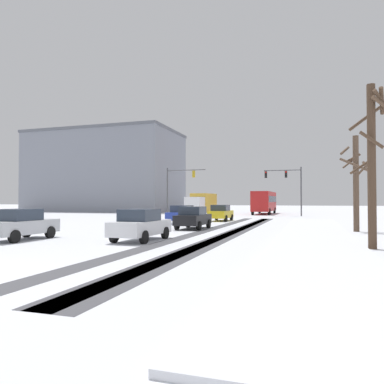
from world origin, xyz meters
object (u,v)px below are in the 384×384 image
object	(u,v)px
car_blue_second	(182,214)
box_truck_delivery	(202,204)
bare_tree_sidewalk_mid	(356,179)
bus_oncoming	(264,201)
bare_tree_sidewalk_near	(372,158)
traffic_signal_far_left	(177,183)
office_building_far_left_block	(106,172)
car_black_third	(193,218)
traffic_signal_far_right	(288,181)
car_yellow_cab_lead	(221,213)
car_silver_fifth	(20,224)
car_white_fourth	(141,225)

from	to	relation	value
car_blue_second	box_truck_delivery	distance (m)	17.17
bare_tree_sidewalk_mid	box_truck_delivery	bearing A→B (deg)	128.08
bus_oncoming	car_blue_second	bearing A→B (deg)	-99.45
bare_tree_sidewalk_near	box_truck_delivery	bearing A→B (deg)	118.20
traffic_signal_far_left	office_building_far_left_block	size ratio (longest dim) A/B	0.23
car_black_third	bus_oncoming	size ratio (longest dim) A/B	0.37
traffic_signal_far_right	bare_tree_sidewalk_mid	xyz separation A→B (m)	(5.73, -24.00, -1.12)
car_yellow_cab_lead	box_truck_delivery	world-z (taller)	box_truck_delivery
car_yellow_cab_lead	car_blue_second	size ratio (longest dim) A/B	1.00
car_yellow_cab_lead	car_silver_fifth	size ratio (longest dim) A/B	1.00
office_building_far_left_block	traffic_signal_far_left	bearing A→B (deg)	-38.44
car_yellow_cab_lead	office_building_far_left_block	xyz separation A→B (m)	(-29.17, 26.67, 6.78)
car_yellow_cab_lead	office_building_far_left_block	world-z (taller)	office_building_far_left_block
bus_oncoming	bare_tree_sidewalk_mid	bearing A→B (deg)	-72.50
traffic_signal_far_left	car_blue_second	bearing A→B (deg)	-68.38
bare_tree_sidewalk_mid	office_building_far_left_block	distance (m)	54.82
car_blue_second	bare_tree_sidewalk_mid	bearing A→B (deg)	-19.36
car_silver_fifth	office_building_far_left_block	world-z (taller)	office_building_far_left_block
bus_oncoming	box_truck_delivery	xyz separation A→B (m)	(-7.39, -8.87, -0.36)
car_black_third	office_building_far_left_block	size ratio (longest dim) A/B	0.15
bus_oncoming	box_truck_delivery	world-z (taller)	bus_oncoming
car_blue_second	bare_tree_sidewalk_near	world-z (taller)	bare_tree_sidewalk_near
car_blue_second	bus_oncoming	size ratio (longest dim) A/B	0.38
car_yellow_cab_lead	bare_tree_sidewalk_mid	size ratio (longest dim) A/B	0.65
car_white_fourth	bus_oncoming	world-z (taller)	bus_oncoming
traffic_signal_far_left	car_blue_second	distance (m)	16.60
traffic_signal_far_right	traffic_signal_far_left	bearing A→B (deg)	-164.13
bus_oncoming	box_truck_delivery	size ratio (longest dim) A/B	1.47
bus_oncoming	office_building_far_left_block	size ratio (longest dim) A/B	0.40
car_yellow_cab_lead	bus_oncoming	world-z (taller)	bus_oncoming
car_silver_fifth	bus_oncoming	size ratio (longest dim) A/B	0.37
car_black_third	car_white_fourth	bearing A→B (deg)	-91.15
car_black_third	bus_oncoming	bearing A→B (deg)	87.51
car_yellow_cab_lead	car_black_third	distance (m)	10.86
car_yellow_cab_lead	office_building_far_left_block	distance (m)	40.10
car_yellow_cab_lead	bare_tree_sidewalk_near	bearing A→B (deg)	-59.73
car_yellow_cab_lead	car_black_third	world-z (taller)	same
bus_oncoming	bare_tree_sidewalk_mid	world-z (taller)	bare_tree_sidewalk_mid
bare_tree_sidewalk_near	bare_tree_sidewalk_mid	xyz separation A→B (m)	(0.37, 9.35, -0.40)
car_blue_second	car_black_third	bearing A→B (deg)	-63.92
traffic_signal_far_right	bus_oncoming	xyz separation A→B (m)	(-3.93, 6.64, -2.60)
car_black_third	bare_tree_sidewalk_mid	bearing A→B (deg)	5.41
car_blue_second	bare_tree_sidewalk_near	bearing A→B (deg)	-46.39
car_blue_second	car_white_fourth	xyz separation A→B (m)	(2.74, -14.32, 0.00)
bus_oncoming	bare_tree_sidewalk_mid	distance (m)	32.16
bus_oncoming	traffic_signal_far_right	bearing A→B (deg)	-59.37
car_blue_second	bare_tree_sidewalk_mid	world-z (taller)	bare_tree_sidewalk_mid
box_truck_delivery	bare_tree_sidewalk_near	xyz separation A→B (m)	(16.68, -31.11, 2.24)
traffic_signal_far_left	bus_oncoming	bearing A→B (deg)	46.13
traffic_signal_far_right	car_white_fourth	distance (m)	34.07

